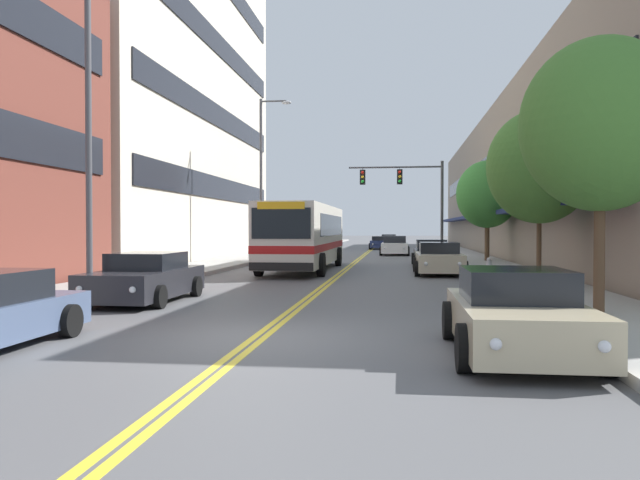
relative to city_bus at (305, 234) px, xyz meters
name	(u,v)px	position (x,y,z in m)	size (l,w,h in m)	color
ground_plane	(365,254)	(1.97, 18.32, -1.76)	(240.00, 240.00, 0.00)	#565659
sidewalk_left	(275,253)	(-5.13, 18.32, -1.67)	(3.19, 106.00, 0.18)	#9E9B96
sidewalk_right	(458,254)	(9.06, 18.32, -1.67)	(3.19, 106.00, 0.18)	#9E9B96
centre_line	(365,254)	(1.97, 18.32, -1.75)	(0.34, 106.00, 0.01)	yellow
office_tower_left	(130,48)	(-12.96, 9.06, 12.05)	(12.08, 28.71, 27.60)	beige
storefront_row_right	(538,185)	(14.89, 18.32, 3.49)	(9.10, 68.00, 10.50)	gray
city_bus	(305,234)	(0.00, 0.00, 0.00)	(2.95, 12.26, 3.10)	silver
car_red_parked_left_near	(294,249)	(-2.32, 10.75, -1.13)	(2.14, 4.87, 1.34)	maroon
car_charcoal_parked_left_mid	(145,279)	(-2.42, -13.54, -1.13)	(2.19, 4.73, 1.35)	#232328
car_beige_parked_right_foreground	(517,315)	(6.41, -19.75, -1.11)	(2.14, 4.40, 1.37)	#BCAD89
car_black_parked_right_mid	(431,254)	(6.28, 3.87, -1.10)	(2.05, 4.92, 1.42)	black
car_champagne_parked_right_far	(439,259)	(6.30, -2.17, -1.10)	(2.18, 4.76, 1.41)	beige
car_white_moving_lead	(395,246)	(4.24, 17.53, -1.09)	(2.19, 4.88, 1.44)	white
car_navy_moving_second	(381,243)	(2.80, 30.47, -1.17)	(2.13, 4.60, 1.24)	#19234C
car_dark_grey_moving_third	(389,241)	(3.49, 37.74, -1.12)	(1.99, 4.18, 1.35)	#38383D
traffic_signal_mast	(409,190)	(5.17, 8.78, 2.62)	(5.81, 0.38, 6.14)	#47474C
street_lamp_left_near	(103,115)	(-2.94, -14.92, 3.15)	(2.74, 0.28, 8.20)	#47474C
street_lamp_left_far	(264,169)	(-3.13, 5.17, 3.69)	(1.85, 0.28, 9.45)	#47474C
street_tree_right_near	(600,125)	(8.85, -15.86, 2.50)	(3.41, 3.41, 5.96)	brown
street_tree_right_mid	(539,167)	(9.40, -7.47, 2.42)	(3.62, 3.62, 5.99)	brown
street_tree_right_far	(487,194)	(9.54, 6.42, 2.20)	(3.49, 3.49, 5.70)	brown
fire_hydrant	(489,267)	(7.91, -5.92, -1.20)	(0.28, 0.20, 0.74)	#B7B7BC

